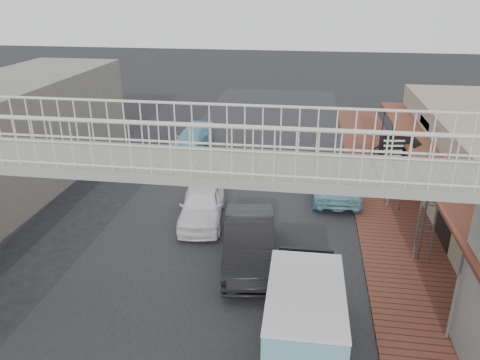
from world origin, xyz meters
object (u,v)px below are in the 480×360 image
(white_hatchback, at_px, (202,204))
(motorcycle_far, at_px, (387,148))
(angkot_curb, at_px, (335,183))
(motorcycle_near, at_px, (373,183))
(angkot_van, at_px, (305,309))
(angkot_far, at_px, (192,138))
(street_clock, at_px, (431,196))
(arrow_sign, at_px, (414,148))
(dark_sedan, at_px, (249,242))

(white_hatchback, relative_size, motorcycle_far, 2.42)
(angkot_curb, xyz_separation_m, motorcycle_far, (3.08, 5.60, 0.00))
(angkot_curb, distance_m, motorcycle_near, 1.86)
(angkot_van, distance_m, motorcycle_near, 11.26)
(motorcycle_near, bearing_deg, angkot_curb, 103.83)
(angkot_far, height_order, street_clock, street_clock)
(angkot_far, bearing_deg, street_clock, -38.79)
(motorcycle_near, xyz_separation_m, arrow_sign, (1.25, -1.46, 2.28))
(dark_sedan, height_order, angkot_curb, dark_sedan)
(white_hatchback, relative_size, angkot_curb, 0.94)
(angkot_van, bearing_deg, motorcycle_far, 74.27)
(angkot_van, bearing_deg, white_hatchback, 121.00)
(white_hatchback, bearing_deg, angkot_far, 99.16)
(dark_sedan, bearing_deg, motorcycle_near, 46.49)
(angkot_curb, xyz_separation_m, arrow_sign, (3.03, -0.91, 2.17))
(arrow_sign, bearing_deg, motorcycle_near, 122.89)
(white_hatchback, xyz_separation_m, angkot_far, (-2.71, 9.21, -0.14))
(dark_sedan, height_order, angkot_van, angkot_van)
(angkot_curb, bearing_deg, street_clock, 117.27)
(motorcycle_near, relative_size, street_clock, 0.55)
(motorcycle_far, relative_size, street_clock, 0.61)
(street_clock, bearing_deg, arrow_sign, 100.87)
(motorcycle_near, bearing_deg, dark_sedan, 140.62)
(dark_sedan, distance_m, motorcycle_far, 13.35)
(angkot_van, bearing_deg, arrow_sign, 65.09)
(motorcycle_far, distance_m, street_clock, 10.87)
(angkot_curb, distance_m, arrow_sign, 3.84)
(white_hatchback, height_order, motorcycle_near, white_hatchback)
(angkot_far, distance_m, motorcycle_near, 11.32)
(dark_sedan, xyz_separation_m, angkot_far, (-5.04, 12.09, -0.22))
(white_hatchback, relative_size, motorcycle_near, 2.69)
(arrow_sign, bearing_deg, white_hatchback, -172.02)
(street_clock, xyz_separation_m, arrow_sign, (0.19, 4.20, 0.33))
(motorcycle_far, xyz_separation_m, arrow_sign, (-0.05, -6.51, 2.17))
(motorcycle_far, bearing_deg, dark_sedan, 133.95)
(white_hatchback, distance_m, arrow_sign, 9.10)
(arrow_sign, bearing_deg, dark_sedan, -147.31)
(angkot_van, height_order, street_clock, street_clock)
(arrow_sign, bearing_deg, angkot_van, -122.03)
(angkot_curb, xyz_separation_m, motorcycle_near, (1.78, 0.54, -0.11))
(motorcycle_near, distance_m, motorcycle_far, 5.22)
(street_clock, bearing_deg, angkot_curb, 132.53)
(white_hatchback, distance_m, dark_sedan, 3.70)
(angkot_curb, xyz_separation_m, street_clock, (2.84, -5.11, 1.84))
(angkot_van, relative_size, arrow_sign, 1.30)
(angkot_van, distance_m, street_clock, 6.65)
(angkot_far, bearing_deg, white_hatchback, -67.50)
(motorcycle_near, distance_m, arrow_sign, 2.98)
(angkot_van, xyz_separation_m, motorcycle_near, (2.97, 10.83, -0.83))
(dark_sedan, bearing_deg, arrow_sign, 33.22)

